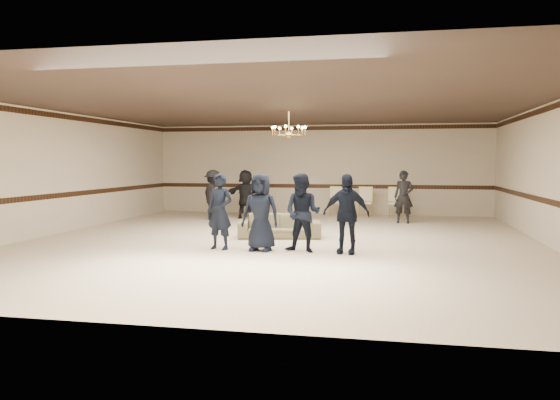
{
  "coord_description": "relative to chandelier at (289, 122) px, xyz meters",
  "views": [
    {
      "loc": [
        2.59,
        -12.84,
        1.89
      ],
      "look_at": [
        0.08,
        -0.5,
        1.01
      ],
      "focal_mm": 35.54,
      "sensor_mm": 36.0,
      "label": 1
    }
  ],
  "objects": [
    {
      "name": "chair_rail",
      "position": [
        0.0,
        5.99,
        -1.88
      ],
      "size": [
        12.0,
        0.02,
        0.14
      ],
      "primitive_type": "cube",
      "color": "#321B0F",
      "rests_on": "wall_back"
    },
    {
      "name": "banquet_chair_mid",
      "position": [
        1.69,
        5.18,
        -2.37
      ],
      "size": [
        0.53,
        0.53,
        1.01
      ],
      "primitive_type": null,
      "rotation": [
        0.0,
        0.0,
        -0.09
      ],
      "color": "#F6EACF",
      "rests_on": "floor"
    },
    {
      "name": "adult_right",
      "position": [
        2.93,
        3.46,
        -2.07
      ],
      "size": [
        0.63,
        0.45,
        1.62
      ],
      "primitive_type": "imported",
      "rotation": [
        0.0,
        0.0,
        -0.1
      ],
      "color": "black",
      "rests_on": "floor"
    },
    {
      "name": "settee",
      "position": [
        -0.15,
        -0.48,
        -2.58
      ],
      "size": [
        2.14,
        1.18,
        0.59
      ],
      "primitive_type": "imported",
      "rotation": [
        0.0,
        0.0,
        0.2
      ],
      "color": "#626141",
      "rests_on": "floor"
    },
    {
      "name": "boy_b",
      "position": [
        -0.13,
        -2.51,
        -2.06
      ],
      "size": [
        0.84,
        0.59,
        1.64
      ],
      "primitive_type": "imported",
      "rotation": [
        0.0,
        0.0,
        -0.09
      ],
      "color": "black",
      "rests_on": "floor"
    },
    {
      "name": "console_table",
      "position": [
        -2.31,
        5.38,
        -2.47
      ],
      "size": [
        0.99,
        0.49,
        0.8
      ],
      "primitive_type": "cube",
      "rotation": [
        0.0,
        0.0,
        -0.09
      ],
      "color": "black",
      "rests_on": "floor"
    },
    {
      "name": "boy_d",
      "position": [
        1.67,
        -2.51,
        -2.06
      ],
      "size": [
        1.0,
        0.51,
        1.64
      ],
      "primitive_type": "imported",
      "rotation": [
        0.0,
        0.0,
        -0.12
      ],
      "color": "black",
      "rests_on": "floor"
    },
    {
      "name": "banquet_chair_left",
      "position": [
        0.69,
        5.18,
        -2.37
      ],
      "size": [
        0.49,
        0.49,
        1.01
      ],
      "primitive_type": null,
      "rotation": [
        0.0,
        0.0,
        0.0
      ],
      "color": "#F6EACF",
      "rests_on": "floor"
    },
    {
      "name": "boy_a",
      "position": [
        -1.03,
        -2.51,
        -2.06
      ],
      "size": [
        0.68,
        0.53,
        1.64
      ],
      "primitive_type": "imported",
      "rotation": [
        0.0,
        0.0,
        -0.25
      ],
      "color": "black",
      "rests_on": "floor"
    },
    {
      "name": "banquet_chair_right",
      "position": [
        2.69,
        5.18,
        -2.37
      ],
      "size": [
        0.5,
        0.5,
        1.01
      ],
      "primitive_type": null,
      "rotation": [
        0.0,
        0.0,
        -0.02
      ],
      "color": "#F6EACF",
      "rests_on": "floor"
    },
    {
      "name": "room",
      "position": [
        0.0,
        -1.0,
        -1.28
      ],
      "size": [
        12.01,
        14.01,
        3.21
      ],
      "color": "beige",
      "rests_on": "ground"
    },
    {
      "name": "chandelier",
      "position": [
        0.0,
        0.0,
        0.0
      ],
      "size": [
        0.94,
        0.94,
        0.89
      ],
      "primitive_type": null,
      "color": "#C48E3E",
      "rests_on": "ceiling"
    },
    {
      "name": "adult_left",
      "position": [
        -3.07,
        3.16,
        -2.07
      ],
      "size": [
        1.15,
        1.17,
        1.62
      ],
      "primitive_type": "imported",
      "rotation": [
        0.0,
        0.0,
        2.32
      ],
      "color": "black",
      "rests_on": "floor"
    },
    {
      "name": "crown_molding",
      "position": [
        0.0,
        5.99,
        0.21
      ],
      "size": [
        12.0,
        0.02,
        0.14
      ],
      "primitive_type": "cube",
      "color": "#321B0F",
      "rests_on": "wall_back"
    },
    {
      "name": "adult_mid",
      "position": [
        -2.17,
        3.86,
        -2.07
      ],
      "size": [
        1.55,
        0.69,
        1.62
      ],
      "primitive_type": "imported",
      "rotation": [
        0.0,
        0.0,
        3.0
      ],
      "color": "black",
      "rests_on": "floor"
    },
    {
      "name": "boy_c",
      "position": [
        0.77,
        -2.51,
        -2.06
      ],
      "size": [
        0.92,
        0.78,
        1.64
      ],
      "primitive_type": "imported",
      "rotation": [
        0.0,
        0.0,
        -0.23
      ],
      "color": "black",
      "rests_on": "floor"
    }
  ]
}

